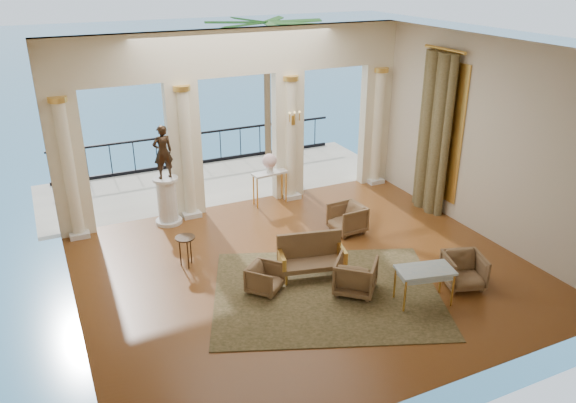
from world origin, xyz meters
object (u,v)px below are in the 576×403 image
game_table (425,272)px  console_table (270,178)px  armchair_d (356,274)px  settee (311,256)px  pedestal (167,201)px  armchair_b (464,269)px  armchair_c (347,217)px  armchair_a (265,277)px  side_table (185,241)px  statue (163,152)px

game_table → console_table: 5.60m
armchair_d → game_table: armchair_d is taller
settee → pedestal: bearing=131.4°
pedestal → console_table: bearing=1.0°
armchair_b → armchair_d: 2.17m
armchair_b → pedestal: bearing=148.3°
armchair_b → pedestal: (-4.55, 5.37, 0.19)m
settee → pedestal: size_ratio=1.21×
armchair_c → pedestal: (-3.71, 2.30, 0.19)m
armchair_a → armchair_b: armchair_b is taller
armchair_c → side_table: armchair_c is taller
armchair_d → settee: bearing=-20.3°
settee → statue: 4.44m
armchair_b → statue: bearing=148.3°
armchair_a → side_table: size_ratio=0.91×
settee → game_table: size_ratio=1.26×
armchair_a → pedestal: pedestal is taller
armchair_b → armchair_a: bearing=175.7°
settee → armchair_b: bearing=-20.5°
armchair_c → console_table: size_ratio=0.79×
armchair_c → game_table: (-0.24, -3.20, 0.26)m
armchair_a → settee: bearing=-32.2°
armchair_c → side_table: size_ratio=1.11×
armchair_c → armchair_d: (-1.20, -2.35, 0.01)m
armchair_a → statue: size_ratio=0.48×
settee → game_table: settee is taller
armchair_b → settee: 3.03m
armchair_c → settee: size_ratio=0.52×
armchair_a → settee: (1.09, 0.17, 0.13)m
side_table → armchair_c: bearing=-0.5°
armchair_b → side_table: size_ratio=1.11×
armchair_d → side_table: 3.60m
settee → game_table: (1.45, -1.79, 0.20)m
game_table → armchair_c: bearing=98.6°
console_table → armchair_b: bearing=-77.3°
game_table → side_table: 4.88m
armchair_c → statue: bearing=-125.2°
pedestal → armchair_d: bearing=-61.6°
pedestal → console_table: pedestal is taller
armchair_a → console_table: 4.35m
armchair_a → armchair_b: bearing=-63.6°
statue → armchair_b: bearing=122.5°
side_table → armchair_b: bearing=-33.3°
armchair_a → armchair_d: 1.76m
console_table → side_table: bearing=-147.4°
game_table → side_table: size_ratio=1.68×
armchair_d → statue: size_ratio=0.60×
armchair_a → pedestal: (-0.92, 3.88, 0.26)m
settee → statue: (-2.02, 3.71, 1.39)m
armchair_c → statue: statue is taller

